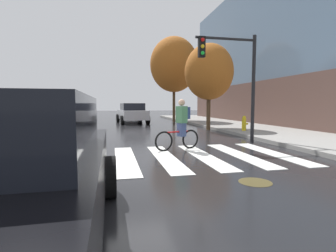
# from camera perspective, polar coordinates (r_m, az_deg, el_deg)

# --- Properties ---
(ground_plane) EXTENTS (120.00, 120.00, 0.00)m
(ground_plane) POSITION_cam_1_polar(r_m,az_deg,el_deg) (7.24, -8.87, -7.33)
(ground_plane) COLOR black
(crosswalk_stripes) EXTENTS (8.45, 3.83, 0.01)m
(crosswalk_stripes) POSITION_cam_1_polar(r_m,az_deg,el_deg) (7.28, -4.92, -7.17)
(crosswalk_stripes) COLOR silver
(crosswalk_stripes) RESTS_ON ground
(manhole_cover) EXTENTS (0.64, 0.64, 0.01)m
(manhole_cover) POSITION_cam_1_polar(r_m,az_deg,el_deg) (5.40, 18.77, -11.68)
(manhole_cover) COLOR #473D1E
(manhole_cover) RESTS_ON ground
(sedan_near) EXTENTS (2.20, 4.62, 1.59)m
(sedan_near) POSITION_cam_1_polar(r_m,az_deg,el_deg) (2.94, -32.79, -9.53)
(sedan_near) COLOR black
(sedan_near) RESTS_ON ground
(sedan_mid) EXTENTS (2.54, 4.85, 1.62)m
(sedan_mid) POSITION_cam_1_polar(r_m,az_deg,el_deg) (21.23, -7.97, 2.89)
(sedan_mid) COLOR #B7B7BC
(sedan_mid) RESTS_ON ground
(sedan_far) EXTENTS (2.09, 4.30, 1.47)m
(sedan_far) POSITION_cam_1_polar(r_m,az_deg,el_deg) (29.64, -8.21, 3.24)
(sedan_far) COLOR black
(sedan_far) RESTS_ON ground
(cyclist) EXTENTS (1.64, 0.60, 1.69)m
(cyclist) POSITION_cam_1_polar(r_m,az_deg,el_deg) (8.58, 2.83, 0.30)
(cyclist) COLOR black
(cyclist) RESTS_ON ground
(traffic_light_near) EXTENTS (2.47, 0.28, 4.20)m
(traffic_light_near) POSITION_cam_1_polar(r_m,az_deg,el_deg) (10.44, 14.48, 12.05)
(traffic_light_near) COLOR black
(traffic_light_near) RESTS_ON ground
(fire_hydrant) EXTENTS (0.33, 0.22, 0.78)m
(fire_hydrant) POSITION_cam_1_polar(r_m,az_deg,el_deg) (14.05, 16.52, 0.57)
(fire_hydrant) COLOR gold
(fire_hydrant) RESTS_ON sidewalk
(street_tree_near) EXTENTS (2.86, 2.86, 5.09)m
(street_tree_near) POSITION_cam_1_polar(r_m,az_deg,el_deg) (15.65, 9.06, 11.75)
(street_tree_near) COLOR #4C3823
(street_tree_near) RESTS_ON ground
(street_tree_mid) EXTENTS (4.15, 4.15, 7.39)m
(street_tree_mid) POSITION_cam_1_polar(r_m,az_deg,el_deg) (23.03, 1.33, 13.44)
(street_tree_mid) COLOR #4C3823
(street_tree_mid) RESTS_ON ground
(corner_building) EXTENTS (15.44, 21.91, 11.23)m
(corner_building) POSITION_cam_1_polar(r_m,az_deg,el_deg) (26.72, 31.15, 12.81)
(corner_building) COLOR brown
(corner_building) RESTS_ON ground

